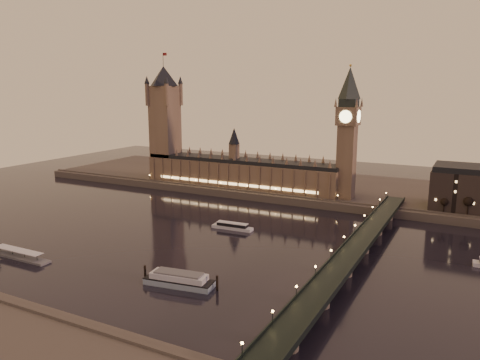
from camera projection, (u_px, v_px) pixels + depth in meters
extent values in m
plane|color=black|center=(208.00, 238.00, 293.05)|extent=(700.00, 700.00, 0.00)
cube|color=#423D35|center=(331.00, 188.00, 422.44)|extent=(560.00, 130.00, 6.00)
cube|color=brown|center=(240.00, 175.00, 413.11)|extent=(180.00, 26.00, 22.00)
cube|color=black|center=(240.00, 160.00, 410.65)|extent=(180.00, 22.00, 3.20)
cube|color=#FFCC7F|center=(233.00, 184.00, 402.54)|extent=(153.00, 0.25, 2.20)
cube|color=brown|center=(165.00, 133.00, 442.89)|extent=(22.00, 22.00, 88.00)
cone|color=black|center=(164.00, 76.00, 432.55)|extent=(31.68, 31.68, 18.00)
cylinder|color=black|center=(163.00, 59.00, 429.62)|extent=(0.44, 0.44, 12.00)
cube|color=maroon|center=(165.00, 54.00, 427.74)|extent=(4.00, 0.15, 2.50)
cube|color=brown|center=(346.00, 162.00, 367.04)|extent=(13.00, 13.00, 58.00)
cube|color=brown|center=(348.00, 116.00, 360.02)|extent=(16.00, 16.00, 14.00)
cylinder|color=#FFEAA5|center=(345.00, 117.00, 352.90)|extent=(9.60, 0.35, 9.60)
cylinder|color=#FFEAA5|center=(338.00, 116.00, 363.72)|extent=(0.35, 9.60, 9.60)
cube|color=black|center=(349.00, 103.00, 358.06)|extent=(13.00, 13.00, 6.00)
cone|color=black|center=(350.00, 83.00, 355.14)|extent=(17.68, 17.68, 24.00)
sphere|color=gold|center=(351.00, 65.00, 352.60)|extent=(2.00, 2.00, 2.00)
cube|color=black|center=(355.00, 249.00, 249.84)|extent=(13.00, 260.00, 2.00)
cube|color=black|center=(343.00, 244.00, 252.40)|extent=(0.60, 260.00, 1.00)
cube|color=black|center=(367.00, 248.00, 246.69)|extent=(0.60, 260.00, 1.00)
cylinder|color=black|center=(446.00, 207.00, 327.60)|extent=(0.70, 0.70, 8.21)
sphere|color=black|center=(446.00, 201.00, 326.76)|extent=(5.48, 5.48, 5.48)
cylinder|color=black|center=(470.00, 210.00, 320.71)|extent=(0.70, 0.70, 8.21)
sphere|color=black|center=(470.00, 204.00, 319.87)|extent=(5.48, 5.48, 5.48)
cube|color=silver|center=(232.00, 228.00, 311.03)|extent=(28.39, 7.61, 2.06)
cube|color=black|center=(232.00, 225.00, 310.63)|extent=(21.04, 6.12, 2.06)
cube|color=silver|center=(232.00, 223.00, 310.39)|extent=(21.61, 6.39, 0.37)
cube|color=#869EAB|center=(179.00, 283.00, 222.52)|extent=(34.90, 14.24, 2.75)
cube|color=black|center=(179.00, 280.00, 222.20)|extent=(34.90, 14.24, 0.53)
cube|color=silver|center=(179.00, 276.00, 221.88)|extent=(28.46, 12.29, 2.75)
cube|color=#595B5E|center=(179.00, 273.00, 221.54)|extent=(24.11, 10.65, 0.74)
cylinder|color=black|center=(145.00, 273.00, 229.15)|extent=(1.16, 1.16, 7.20)
cylinder|color=black|center=(217.00, 283.00, 216.77)|extent=(1.16, 1.16, 7.20)
cube|color=#595B5E|center=(20.00, 257.00, 258.50)|extent=(41.87, 6.98, 1.20)
cube|color=silver|center=(18.00, 250.00, 258.19)|extent=(33.90, 5.98, 0.30)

